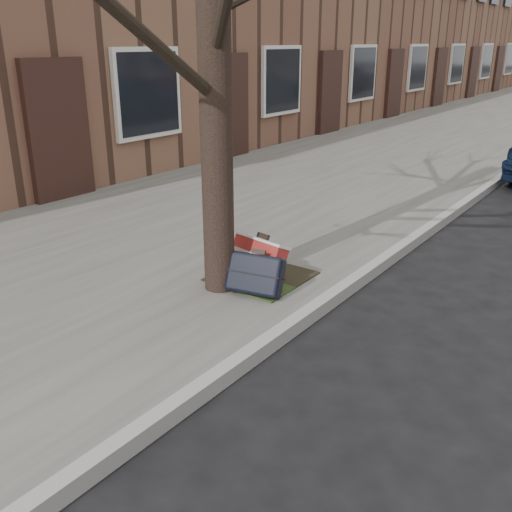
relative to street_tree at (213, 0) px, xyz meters
The scene contains 7 objects.
ground 3.48m from the street_tree, 19.36° to the right, with size 120.00×120.00×0.00m, color black.
near_sidewalk 14.54m from the street_tree, 96.12° to the left, with size 5.00×70.00×0.12m, color slate.
house_near 16.97m from the street_tree, 115.99° to the left, with size 6.80×40.00×7.00m, color brown.
dirt_patch 2.53m from the street_tree, 68.27° to the left, with size 0.85×0.85×0.01m, color black.
street_tree is the anchor object (origin of this frame).
suitcase_red 2.30m from the street_tree, 55.38° to the left, with size 0.58×0.16×0.42m, color maroon.
suitcase_navy 2.32m from the street_tree, 11.36° to the left, with size 0.52×0.17×0.37m, color black.
Camera 1 is at (1.00, -3.05, 2.31)m, focal length 40.00 mm.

